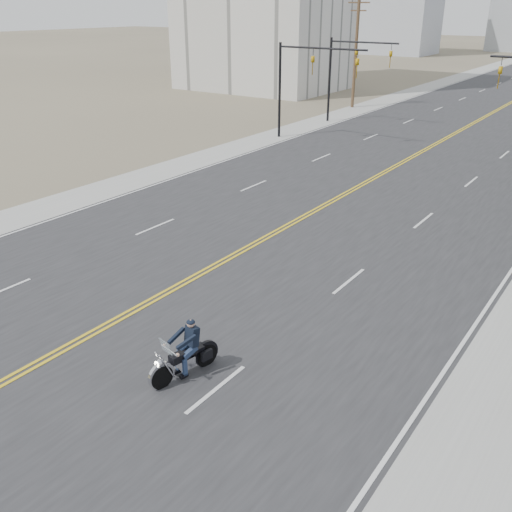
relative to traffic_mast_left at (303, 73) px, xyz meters
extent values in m
cube|color=#A5A5A0|center=(-2.52, 38.00, -4.93)|extent=(3.00, 200.00, 0.01)
cylinder|color=black|center=(-2.02, 0.00, -1.44)|extent=(0.20, 0.20, 7.00)
cylinder|color=black|center=(1.48, 0.00, 1.76)|extent=(7.00, 0.14, 0.14)
imported|color=#BF8C0C|center=(0.78, 0.00, 1.11)|extent=(0.21, 0.26, 1.30)
imported|color=#BF8C0C|center=(4.28, 0.00, 1.11)|extent=(0.21, 0.26, 1.30)
imported|color=#BF8C0C|center=(13.68, 0.00, 1.11)|extent=(0.21, 0.26, 1.30)
cylinder|color=black|center=(-2.02, 8.00, -1.44)|extent=(0.20, 0.20, 7.00)
cylinder|color=black|center=(0.98, 8.00, 1.76)|extent=(6.00, 0.14, 0.14)
imported|color=#BF8C0C|center=(0.38, 8.00, 1.11)|extent=(0.21, 0.26, 1.30)
imported|color=#BF8C0C|center=(3.38, 8.00, 1.11)|extent=(0.21, 0.26, 1.30)
cylinder|color=brown|center=(-3.52, 16.00, 0.31)|extent=(0.30, 0.30, 10.50)
cube|color=brown|center=(-3.52, 16.00, 4.76)|extent=(2.20, 0.12, 0.12)
cube|color=brown|center=(-3.52, 16.00, 4.06)|extent=(1.60, 0.12, 0.12)
cube|color=#ADB2B7|center=(-41.02, 98.00, 3.06)|extent=(12.00, 12.00, 16.00)
camera|label=1|loc=(22.08, -37.75, 4.62)|focal=40.00mm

